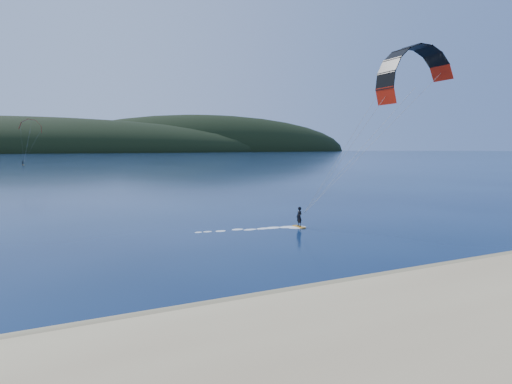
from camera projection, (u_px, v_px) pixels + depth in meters
ground at (286, 346)px, 16.47m from camera, size 1800.00×1800.00×0.00m
wet_sand at (241, 305)px, 20.51m from camera, size 220.00×2.50×0.10m
headland at (65, 152)px, 687.15m from camera, size 1200.00×310.00×140.00m
kitesurfer_near at (410, 92)px, 38.37m from camera, size 23.79×8.65×16.95m
kitesurfer_far at (30, 130)px, 182.83m from camera, size 9.47×6.63×18.74m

